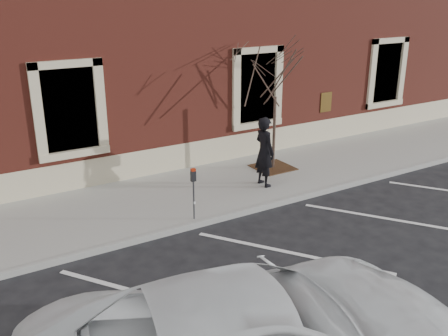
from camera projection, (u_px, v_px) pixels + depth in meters
ground at (236, 216)px, 12.59m from camera, size 120.00×120.00×0.00m
sidewalk_near at (203, 191)px, 13.98m from camera, size 40.00×3.50×0.15m
curb_near at (237, 214)px, 12.53m from camera, size 40.00×0.12×0.15m
parking_stripes at (291, 253)px, 10.82m from camera, size 28.00×4.40×0.01m
building_civic at (119, 32)px, 17.48m from camera, size 40.00×8.62×8.00m
man at (264, 152)px, 13.86m from camera, size 0.49×0.73×1.98m
parking_meter at (193, 184)px, 11.78m from camera, size 0.12×0.09×1.29m
tree_grate at (273, 167)px, 15.54m from camera, size 1.14×1.14×0.03m
sapling at (276, 76)px, 14.58m from camera, size 2.44×2.44×4.07m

